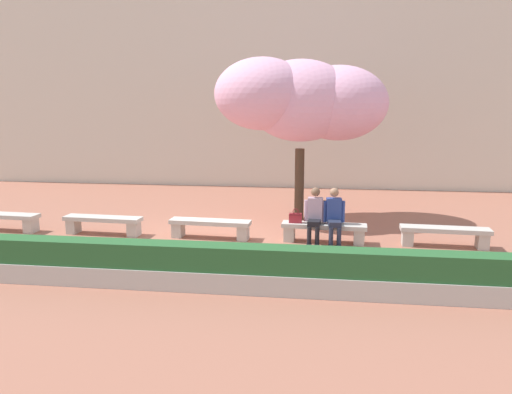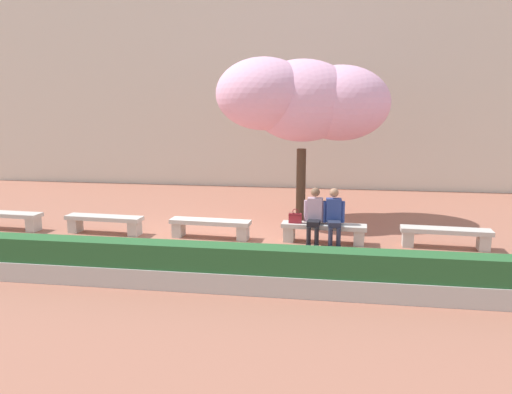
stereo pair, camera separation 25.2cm
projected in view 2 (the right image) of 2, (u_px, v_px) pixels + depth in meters
name	position (u px, v px, depth m)	size (l,w,h in m)	color
ground_plane	(210.00, 238.00, 12.02)	(100.00, 100.00, 0.00)	#9E604C
building_facade	(265.00, 74.00, 20.50)	(28.00, 4.00, 8.76)	beige
stone_bench_west_end	(5.00, 218.00, 12.78)	(1.97, 0.52, 0.45)	#BCB7AD
stone_bench_near_west	(104.00, 221.00, 12.37)	(1.97, 0.52, 0.45)	#BCB7AD
stone_bench_center	(210.00, 226.00, 11.96)	(1.97, 0.52, 0.45)	#BCB7AD
stone_bench_near_east	(324.00, 230.00, 11.55)	(1.97, 0.52, 0.45)	#BCB7AD
stone_bench_east_end	(446.00, 235.00, 11.14)	(1.97, 0.52, 0.45)	#BCB7AD
person_seated_left	(314.00, 214.00, 11.46)	(0.51, 0.70, 1.29)	black
person_seated_right	(334.00, 214.00, 11.39)	(0.51, 0.70, 1.29)	black
handbag	(295.00, 217.00, 11.60)	(0.30, 0.15, 0.34)	#A3232D
cherry_tree_main	(303.00, 100.00, 13.31)	(4.62, 2.98, 4.39)	#473323
planter_hedge_foreground	(165.00, 265.00, 8.79)	(14.77, 0.50, 0.80)	#BCB7AD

